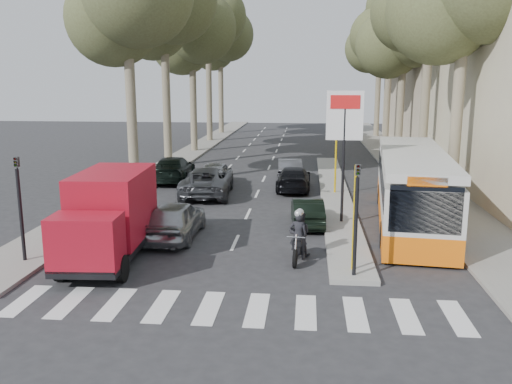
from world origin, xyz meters
TOP-DOWN VIEW (x-y plane):
  - ground at (0.00, 0.00)m, footprint 120.00×120.00m
  - sidewalk_right at (8.60, 25.00)m, footprint 3.20×70.00m
  - median_left at (-8.00, 28.00)m, footprint 2.40×64.00m
  - traffic_island at (3.25, 11.00)m, footprint 1.50×26.00m
  - building_far at (15.50, 34.00)m, footprint 11.00×20.00m
  - billboard at (3.25, 5.00)m, footprint 1.50×12.10m
  - traffic_light_island at (3.25, -1.50)m, footprint 0.16×0.41m
  - traffic_light_left at (-7.60, -1.00)m, footprint 0.16×0.41m
  - tree_l_b at (-7.97, 20.11)m, footprint 7.40×7.20m
  - tree_l_c at (-7.77, 28.11)m, footprint 7.40×7.20m
  - tree_l_d at (-7.87, 36.11)m, footprint 7.40×7.20m
  - tree_l_e at (-7.97, 44.11)m, footprint 7.40×7.20m
  - tree_r_c at (9.03, 26.11)m, footprint 7.40×7.20m
  - tree_r_d at (9.13, 34.11)m, footprint 7.40×7.20m
  - tree_r_e at (9.23, 42.11)m, footprint 7.40×7.20m
  - silver_hatchback at (-3.28, 2.38)m, footprint 1.81×4.42m
  - dark_hatchback at (1.80, 4.76)m, footprint 1.51×3.69m
  - queue_car_a at (-3.50, 10.35)m, footprint 2.86×5.58m
  - queue_car_b at (1.02, 12.19)m, footprint 1.87×4.53m
  - queue_car_c at (-3.50, 13.00)m, footprint 1.81×4.29m
  - queue_car_d at (0.71, 15.26)m, footprint 1.68×4.12m
  - queue_car_e at (-6.30, 14.24)m, footprint 2.42×5.26m
  - red_truck at (-4.85, -0.34)m, footprint 2.41×5.67m
  - city_bus at (6.20, 5.59)m, footprint 3.88×12.07m
  - motorcycle at (1.52, 0.37)m, footprint 0.81×2.09m
  - pedestrian_near at (7.20, 8.34)m, footprint 0.98×1.09m
  - pedestrian_far at (7.44, 11.89)m, footprint 1.08×0.87m

SIDE VIEW (x-z plane):
  - ground at x=0.00m, z-range 0.00..0.00m
  - sidewalk_right at x=8.60m, z-range 0.00..0.12m
  - median_left at x=-8.00m, z-range 0.00..0.12m
  - traffic_island at x=3.25m, z-range 0.00..0.16m
  - dark_hatchback at x=1.80m, z-range 0.00..1.19m
  - queue_car_b at x=1.02m, z-range 0.00..1.31m
  - queue_car_d at x=0.71m, z-range 0.00..1.33m
  - queue_car_c at x=-3.50m, z-range 0.00..1.45m
  - queue_car_e at x=-6.30m, z-range 0.00..1.49m
  - silver_hatchback at x=-3.28m, z-range 0.00..1.50m
  - queue_car_a at x=-3.50m, z-range 0.00..1.51m
  - motorcycle at x=1.52m, z-range -0.08..1.70m
  - pedestrian_far at x=7.44m, z-range 0.12..1.66m
  - pedestrian_near at x=7.20m, z-range 0.12..1.82m
  - red_truck at x=-4.85m, z-range 0.08..3.05m
  - city_bus at x=6.20m, z-range 0.08..3.21m
  - traffic_light_island at x=3.25m, z-range 0.69..4.29m
  - traffic_light_left at x=-7.60m, z-range 0.69..4.29m
  - billboard at x=3.25m, z-range 0.90..6.50m
  - building_far at x=15.50m, z-range 0.00..16.00m
  - tree_r_c at x=9.03m, z-range 3.03..16.35m
  - tree_l_c at x=-7.77m, z-range 3.18..16.89m
  - tree_r_e at x=9.23m, z-range 3.33..17.43m
  - tree_l_e at x=-7.97m, z-range 3.48..17.97m
  - tree_l_b at x=-7.97m, z-range 3.63..18.51m
  - tree_r_d at x=9.13m, z-range 3.63..18.51m
  - tree_l_d at x=-7.87m, z-range 3.93..19.59m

